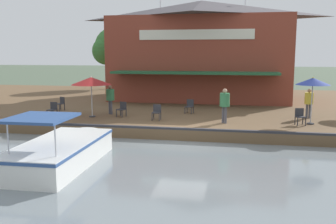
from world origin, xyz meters
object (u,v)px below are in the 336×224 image
person_at_quay_edge (225,101)px  patio_umbrella_back_row (313,82)px  cafe_chair_facing_river (300,116)px  patio_umbrella_mid_patio_left (91,81)px  cafe_chair_mid_patio (190,106)px  waterfront_restaurant (201,49)px  person_mid_patio (110,96)px  motorboat_mid_row (66,148)px  cafe_chair_far_corner_seat (53,109)px  tree_upstream_bank (112,48)px  cafe_chair_beside_entrance (122,108)px  tree_downstream_bank (178,36)px  person_near_entrance (309,100)px  cafe_chair_under_first_umbrella (61,103)px  cafe_chair_back_row_seat (157,111)px

person_at_quay_edge → patio_umbrella_back_row: bearing=97.2°
cafe_chair_facing_river → patio_umbrella_back_row: bearing=120.9°
patio_umbrella_mid_patio_left → cafe_chair_mid_patio: size_ratio=2.75×
waterfront_restaurant → person_mid_patio: (9.43, -4.44, -2.85)m
patio_umbrella_back_row → motorboat_mid_row: patio_umbrella_back_row is taller
cafe_chair_far_corner_seat → cafe_chair_mid_patio: bearing=110.5°
person_mid_patio → tree_upstream_bank: 16.97m
cafe_chair_beside_entrance → tree_downstream_bank: bearing=174.5°
person_near_entrance → tree_upstream_bank: tree_upstream_bank is taller
patio_umbrella_back_row → cafe_chair_facing_river: 1.86m
cafe_chair_facing_river → person_mid_patio: (-1.47, -10.68, 0.62)m
waterfront_restaurant → person_near_entrance: 11.52m
cafe_chair_under_first_umbrella → person_at_quay_edge: 10.87m
person_mid_patio → cafe_chair_back_row_seat: bearing=65.2°
cafe_chair_back_row_seat → tree_downstream_bank: (-13.16, -1.04, 4.68)m
waterfront_restaurant → patio_umbrella_mid_patio_left: bearing=-25.8°
cafe_chair_mid_patio → tree_upstream_bank: (-14.61, -10.02, 3.68)m
person_mid_patio → tree_upstream_bank: size_ratio=0.28×
cafe_chair_under_first_umbrella → person_near_entrance: (0.14, 15.13, 0.57)m
person_near_entrance → motorboat_mid_row: person_near_entrance is taller
waterfront_restaurant → patio_umbrella_mid_patio_left: size_ratio=6.09×
cafe_chair_mid_patio → cafe_chair_back_row_seat: same height
cafe_chair_mid_patio → person_near_entrance: bearing=86.4°
patio_umbrella_mid_patio_left → person_at_quay_edge: (0.50, 7.55, -0.92)m
cafe_chair_facing_river → person_near_entrance: (-2.22, 0.77, 0.57)m
cafe_chair_under_first_umbrella → cafe_chair_back_row_seat: bearing=71.0°
cafe_chair_under_first_umbrella → motorboat_mid_row: size_ratio=0.14×
cafe_chair_mid_patio → tree_upstream_bank: bearing=-145.6°
cafe_chair_beside_entrance → cafe_chair_under_first_umbrella: size_ratio=1.00×
person_mid_patio → person_near_entrance: person_mid_patio is taller
cafe_chair_back_row_seat → tree_downstream_bank: size_ratio=0.11×
waterfront_restaurant → person_at_quay_edge: waterfront_restaurant is taller
cafe_chair_mid_patio → cafe_chair_facing_river: (2.66, 6.04, 0.00)m
cafe_chair_beside_entrance → person_mid_patio: size_ratio=0.49×
waterfront_restaurant → cafe_chair_mid_patio: waterfront_restaurant is taller
person_at_quay_edge → motorboat_mid_row: bearing=-41.6°
cafe_chair_back_row_seat → person_near_entrance: 8.58m
patio_umbrella_back_row → tree_downstream_bank: size_ratio=0.32×
patio_umbrella_back_row → person_at_quay_edge: size_ratio=1.34×
cafe_chair_back_row_seat → person_near_entrance: (-2.22, 8.27, 0.57)m
waterfront_restaurant → tree_downstream_bank: 3.45m
person_mid_patio → tree_upstream_bank: (-15.80, -5.38, 3.06)m
motorboat_mid_row → cafe_chair_back_row_seat: bearing=162.7°
cafe_chair_under_first_umbrella → person_mid_patio: person_mid_patio is taller
cafe_chair_mid_patio → tree_upstream_bank: size_ratio=0.14×
cafe_chair_back_row_seat → motorboat_mid_row: bearing=-17.3°
cafe_chair_under_first_umbrella → cafe_chair_back_row_seat: 7.26m
cafe_chair_under_first_umbrella → cafe_chair_far_corner_seat: same height
cafe_chair_far_corner_seat → waterfront_restaurant: bearing=146.4°
person_at_quay_edge → tree_upstream_bank: size_ratio=0.29×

